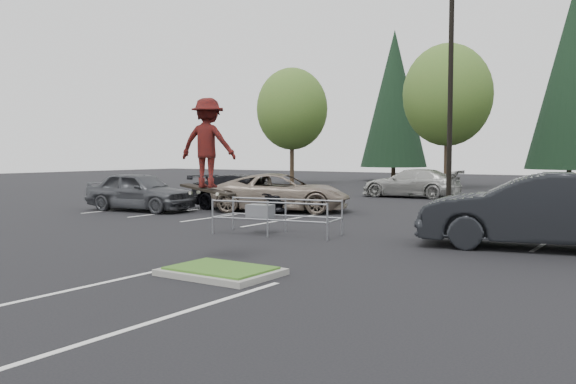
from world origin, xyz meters
The scene contains 15 objects.
ground centered at (0.00, 0.00, 0.00)m, with size 120.00×120.00×0.00m, color black.
grass_median centered at (0.00, 0.00, 0.08)m, with size 2.20×1.60×0.16m.
stall_lines centered at (-1.35, 6.02, 0.00)m, with size 22.62×17.60×0.01m.
light_pole centered at (0.50, 12.00, 4.56)m, with size 0.70×0.60×10.12m.
decid_a centered at (-18.01, 30.03, 5.58)m, with size 5.44×5.44×8.91m.
decid_b centered at (-6.01, 30.53, 6.04)m, with size 5.89×5.89×9.64m.
conif_a centered at (-14.00, 40.00, 7.10)m, with size 5.72×5.72×13.00m.
conif_b centered at (0.00, 40.50, 7.85)m, with size 6.38×6.38×14.50m.
cart_corral centered at (-2.91, 5.49, 0.66)m, with size 3.87×1.95×1.05m.
skateboarder centered at (-1.20, 1.00, 2.62)m, with size 1.42×1.04×2.15m.
car_l_tan centered at (-6.50, 11.50, 0.79)m, with size 2.61×5.65×1.57m, color gray.
car_l_black centered at (-8.00, 11.24, 0.75)m, with size 2.10×5.15×1.50m, color black.
car_l_grey centered at (-11.50, 8.50, 0.82)m, with size 1.94×4.81×1.64m, color #434549.
car_r_charc centered at (4.50, 7.00, 0.96)m, with size 2.03×5.83×1.92m, color black.
car_far_silver centered at (-5.00, 22.00, 0.78)m, with size 2.17×5.34×1.55m, color #A9AAA4.
Camera 1 is at (7.73, -9.21, 2.42)m, focal length 38.00 mm.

